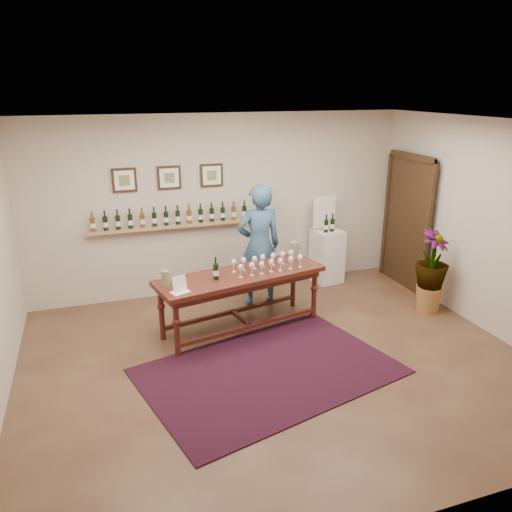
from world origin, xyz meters
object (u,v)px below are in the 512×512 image
object	(u,v)px
display_pedestal	(327,256)
potted_plant	(431,272)
person	(259,246)
tasting_table	(241,282)

from	to	relation	value
display_pedestal	potted_plant	xyz separation A→B (m)	(0.88, -1.60, 0.18)
display_pedestal	person	distance (m)	1.56
tasting_table	display_pedestal	world-z (taller)	display_pedestal
display_pedestal	potted_plant	bearing A→B (deg)	-61.28
tasting_table	potted_plant	xyz separation A→B (m)	(2.77, -0.36, -0.06)
person	potted_plant	bearing A→B (deg)	157.07
potted_plant	display_pedestal	bearing A→B (deg)	118.72
tasting_table	display_pedestal	bearing A→B (deg)	21.10
display_pedestal	person	size ratio (longest dim) A/B	0.48
potted_plant	person	bearing A→B (deg)	154.63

